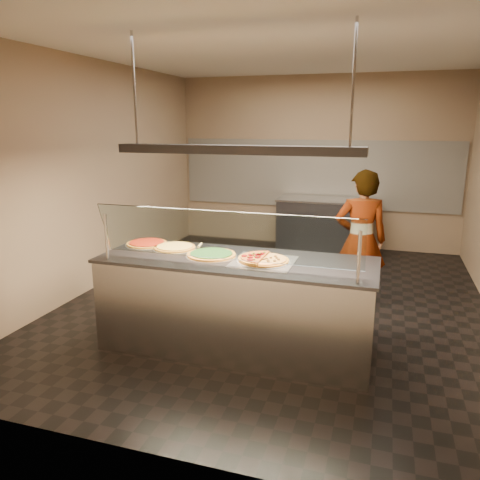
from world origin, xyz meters
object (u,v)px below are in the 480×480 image
(perforated_tray, at_px, (263,261))
(heat_lamp_housing, at_px, (236,150))
(half_pizza_sausage, at_px, (275,260))
(worker, at_px, (361,240))
(pizza_spatula, at_px, (203,246))
(pizza_spinach, at_px, (211,254))
(prep_table, at_px, (325,225))
(serving_counter, at_px, (236,304))
(pizza_tomato, at_px, (147,243))
(sneeze_guard, at_px, (224,236))
(pizza_cheese, at_px, (175,247))
(half_pizza_pepperoni, at_px, (252,257))

(perforated_tray, xyz_separation_m, heat_lamp_housing, (-0.28, 0.04, 1.01))
(half_pizza_sausage, distance_m, worker, 1.66)
(perforated_tray, relative_size, pizza_spatula, 2.48)
(pizza_spinach, height_order, heat_lamp_housing, heat_lamp_housing)
(half_pizza_sausage, height_order, pizza_spinach, half_pizza_sausage)
(perforated_tray, xyz_separation_m, prep_table, (0.09, 3.94, -0.47))
(serving_counter, relative_size, perforated_tray, 4.64)
(pizza_tomato, bearing_deg, sneeze_guard, -27.77)
(pizza_cheese, bearing_deg, half_pizza_sausage, -10.18)
(perforated_tray, bearing_deg, half_pizza_pepperoni, -179.92)
(pizza_cheese, bearing_deg, worker, 36.24)
(serving_counter, xyz_separation_m, pizza_spinach, (-0.26, 0.00, 0.48))
(half_pizza_sausage, bearing_deg, pizza_spinach, 176.01)
(sneeze_guard, height_order, heat_lamp_housing, heat_lamp_housing)
(pizza_spinach, bearing_deg, pizza_spatula, 129.54)
(serving_counter, xyz_separation_m, half_pizza_pepperoni, (0.16, -0.04, 0.50))
(sneeze_guard, relative_size, pizza_tomato, 5.32)
(serving_counter, distance_m, pizza_spatula, 0.69)
(serving_counter, relative_size, half_pizza_pepperoni, 5.64)
(half_pizza_sausage, relative_size, pizza_spinach, 0.93)
(sneeze_guard, xyz_separation_m, worker, (1.07, 1.81, -0.39))
(pizza_cheese, xyz_separation_m, worker, (1.79, 1.31, -0.11))
(pizza_spatula, bearing_deg, perforated_tray, -20.14)
(serving_counter, distance_m, perforated_tray, 0.55)
(prep_table, relative_size, heat_lamp_housing, 0.71)
(sneeze_guard, bearing_deg, pizza_spatula, 127.56)
(serving_counter, xyz_separation_m, sneeze_guard, (-0.00, -0.34, 0.76))
(serving_counter, bearing_deg, pizza_tomato, 168.39)
(worker, bearing_deg, serving_counter, 41.93)
(worker, xyz_separation_m, heat_lamp_housing, (-1.07, -1.47, 1.11))
(pizza_tomato, xyz_separation_m, pizza_spatula, (0.63, 0.00, 0.01))
(serving_counter, height_order, half_pizza_pepperoni, half_pizza_pepperoni)
(perforated_tray, height_order, pizza_cheese, pizza_cheese)
(sneeze_guard, distance_m, prep_table, 4.32)
(half_pizza_pepperoni, bearing_deg, heat_lamp_housing, 166.50)
(half_pizza_sausage, bearing_deg, pizza_cheese, 169.82)
(pizza_spinach, xyz_separation_m, pizza_tomato, (-0.81, 0.21, -0.00))
(heat_lamp_housing, bearing_deg, pizza_spinach, 178.95)
(pizza_spatula, relative_size, worker, 0.14)
(pizza_spinach, height_order, worker, worker)
(serving_counter, distance_m, sneeze_guard, 0.83)
(perforated_tray, distance_m, pizza_tomato, 1.37)
(serving_counter, distance_m, heat_lamp_housing, 1.48)
(half_pizza_pepperoni, relative_size, heat_lamp_housing, 0.20)
(pizza_cheese, bearing_deg, perforated_tray, -11.25)
(pizza_cheese, height_order, heat_lamp_housing, heat_lamp_housing)
(half_pizza_sausage, distance_m, pizza_spinach, 0.65)
(half_pizza_sausage, distance_m, prep_table, 3.97)
(pizza_cheese, bearing_deg, serving_counter, -12.46)
(perforated_tray, distance_m, pizza_cheese, 1.01)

